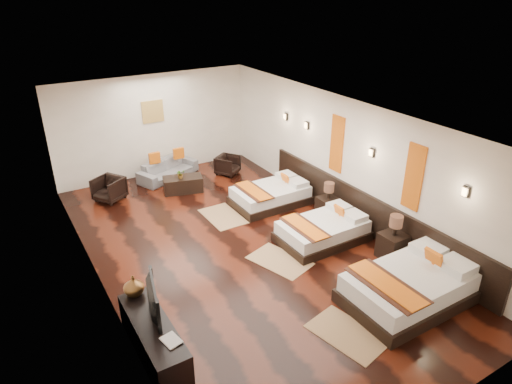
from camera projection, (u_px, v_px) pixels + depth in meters
floor at (239, 248)px, 9.46m from camera, size 5.50×9.50×0.01m
ceiling at (237, 117)px, 8.26m from camera, size 5.50×9.50×0.01m
back_wall at (154, 126)px, 12.52m from camera, size 5.50×0.01×2.80m
left_wall at (94, 223)px, 7.56m from camera, size 0.01×9.50×2.80m
right_wall at (345, 160)px, 10.15m from camera, size 0.01×9.50×2.80m
headboard_panel at (365, 213)px, 9.92m from camera, size 0.08×6.60×0.90m
bed_near at (410, 286)px, 7.81m from camera, size 2.25×1.41×0.86m
bed_mid at (323, 230)px, 9.64m from camera, size 1.86×1.17×0.71m
bed_far at (271, 195)px, 11.22m from camera, size 1.85×1.16×0.71m
nightstand_a at (393, 243)px, 9.01m from camera, size 0.48×0.48×0.95m
nightstand_b at (328, 205)px, 10.57m from camera, size 0.44×0.44×0.87m
jute_mat_near at (347, 334)px, 7.18m from camera, size 0.99×1.33×0.01m
jute_mat_mid at (280, 261)px, 9.03m from camera, size 1.08×1.37×0.01m
jute_mat_far at (223, 216)px, 10.70m from camera, size 0.75×1.20×0.01m
tv_console at (154, 338)px, 6.72m from camera, size 0.50×1.80×0.55m
tv at (148, 299)px, 6.67m from camera, size 0.34×0.95×0.54m
book at (164, 344)px, 6.21m from camera, size 0.27×0.33×0.03m
figurine at (134, 286)px, 7.14m from camera, size 0.40×0.40×0.34m
sofa at (168, 169)px, 12.67m from camera, size 1.87×1.28×0.51m
armchair_left at (109, 189)px, 11.38m from camera, size 0.90×0.90×0.60m
armchair_right at (228, 165)px, 12.91m from camera, size 0.81×0.82×0.54m
coffee_table at (183, 184)px, 11.89m from camera, size 1.10×0.76×0.40m
table_plant at (180, 174)px, 11.69m from camera, size 0.24×0.21×0.24m
orange_panel_a at (414, 177)px, 8.54m from camera, size 0.04×0.40×1.30m
orange_panel_b at (337, 144)px, 10.24m from camera, size 0.04×0.40×1.30m
sconce_near at (466, 192)px, 7.62m from camera, size 0.07×0.12×0.18m
sconce_mid at (372, 153)px, 9.32m from camera, size 0.07×0.12×0.18m
sconce_far at (307, 125)px, 11.01m from camera, size 0.07×0.12×0.18m
sconce_lounge at (286, 117)px, 11.71m from camera, size 0.07×0.12×0.18m
gold_artwork at (153, 112)px, 12.33m from camera, size 0.60×0.04×0.60m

